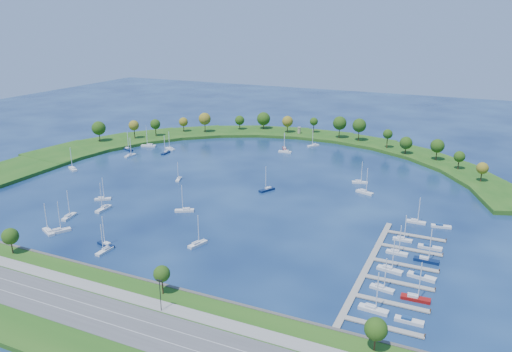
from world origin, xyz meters
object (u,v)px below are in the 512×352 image
at_px(moored_boat_15, 185,210).
at_px(docked_boat_8, 402,239).
at_px(docked_boat_11, 441,226).
at_px(docked_boat_1, 409,320).
at_px(dock_system, 389,271).
at_px(moored_boat_2, 73,168).
at_px(moored_boat_8, 48,231).
at_px(moored_boat_17, 104,208).
at_px(moored_boat_4, 267,189).
at_px(moored_boat_12, 284,148).
at_px(moored_boat_9, 149,145).
at_px(docked_boat_10, 416,221).
at_px(moored_boat_16, 106,244).
at_px(docked_boat_4, 390,269).
at_px(moored_boat_21, 166,152).
at_px(docked_boat_5, 421,276).
at_px(moored_boat_11, 103,198).
at_px(docked_boat_7, 426,259).
at_px(moored_boat_6, 59,230).
at_px(moored_boat_10, 360,182).
at_px(moored_boat_20, 170,148).
at_px(moored_boat_5, 69,216).
at_px(docked_boat_3, 415,297).
at_px(harbor_tower, 299,130).
at_px(moored_boat_0, 130,155).
at_px(docked_boat_0, 373,308).
at_px(docked_boat_2, 382,287).
at_px(docked_boat_6, 397,252).
at_px(moored_boat_13, 105,250).
at_px(moored_boat_18, 313,145).
at_px(moored_boat_3, 128,149).
at_px(moored_boat_7, 365,192).
at_px(docked_boat_9, 430,247).
at_px(moored_boat_19, 197,243).

xyz_separation_m(moored_boat_15, docked_boat_8, (93.11, 9.90, -0.05)).
bearing_deg(docked_boat_11, moored_boat_15, -174.03).
bearing_deg(docked_boat_1, dock_system, 111.61).
bearing_deg(docked_boat_8, moored_boat_2, 174.40).
height_order(moored_boat_8, moored_boat_17, moored_boat_17).
bearing_deg(docked_boat_1, moored_boat_4, 133.89).
bearing_deg(moored_boat_12, moored_boat_9, 84.57).
height_order(dock_system, docked_boat_10, docked_boat_10).
relative_size(moored_boat_16, docked_boat_4, 0.93).
bearing_deg(moored_boat_21, docked_boat_5, 56.27).
distance_m(moored_boat_8, moored_boat_11, 38.88).
height_order(docked_boat_1, docked_boat_7, docked_boat_7).
xyz_separation_m(moored_boat_6, moored_boat_8, (-3.38, -2.20, -0.02)).
distance_m(moored_boat_4, moored_boat_10, 49.97).
bearing_deg(moored_boat_20, moored_boat_5, 123.52).
bearing_deg(docked_boat_3, docked_boat_1, -91.91).
bearing_deg(harbor_tower, moored_boat_12, -84.01).
relative_size(moored_boat_6, moored_boat_21, 1.10).
height_order(moored_boat_0, docked_boat_0, docked_boat_0).
distance_m(dock_system, docked_boat_2, 12.78).
distance_m(moored_boat_17, docked_boat_6, 127.58).
height_order(moored_boat_2, moored_boat_10, moored_boat_2).
bearing_deg(docked_boat_7, moored_boat_9, 155.70).
height_order(moored_boat_15, docked_boat_2, moored_boat_15).
distance_m(docked_boat_1, docked_boat_4, 29.64).
relative_size(docked_boat_1, docked_boat_3, 0.63).
distance_m(harbor_tower, moored_boat_8, 202.78).
height_order(moored_boat_21, docked_boat_6, moored_boat_21).
relative_size(moored_boat_0, moored_boat_17, 0.90).
xyz_separation_m(moored_boat_16, docked_boat_5, (111.80, 24.90, -0.21)).
bearing_deg(moored_boat_2, docked_boat_2, -167.75).
bearing_deg(docked_boat_10, docked_boat_3, -83.00).
relative_size(moored_boat_8, docked_boat_5, 1.30).
xyz_separation_m(moored_boat_13, docked_boat_4, (98.34, 29.40, 0.04)).
relative_size(moored_boat_18, docked_boat_1, 1.49).
distance_m(harbor_tower, moored_boat_17, 174.00).
height_order(moored_boat_2, docked_boat_2, moored_boat_2).
relative_size(docked_boat_10, docked_boat_11, 1.40).
bearing_deg(moored_boat_16, docked_boat_11, -133.68).
height_order(moored_boat_3, docked_boat_6, moored_boat_3).
distance_m(moored_boat_7, docked_boat_9, 61.62).
height_order(moored_boat_19, docked_boat_10, moored_boat_19).
bearing_deg(moored_boat_2, docked_boat_9, -156.41).
bearing_deg(moored_boat_19, moored_boat_5, 107.37).
height_order(moored_boat_3, moored_boat_4, moored_boat_4).
bearing_deg(moored_boat_10, docked_boat_8, -79.43).
bearing_deg(moored_boat_8, moored_boat_2, -27.03).
height_order(dock_system, moored_boat_4, moored_boat_4).
xyz_separation_m(moored_boat_5, moored_boat_19, (64.38, 0.11, -0.00)).
distance_m(moored_boat_8, docked_boat_5, 143.06).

